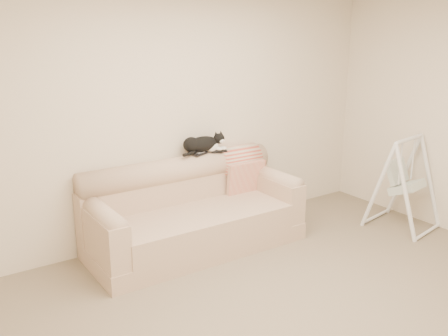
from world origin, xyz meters
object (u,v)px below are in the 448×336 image
at_px(remote_b, 219,151).
at_px(tuxedo_cat, 203,144).
at_px(sofa, 192,214).
at_px(remote_a, 201,153).
at_px(baby_swing, 404,183).

relative_size(remote_b, tuxedo_cat, 0.32).
bearing_deg(sofa, remote_b, 23.48).
relative_size(remote_a, baby_swing, 0.18).
xyz_separation_m(tuxedo_cat, baby_swing, (1.95, -1.12, -0.48)).
height_order(remote_a, remote_b, remote_a).
bearing_deg(remote_b, sofa, -156.52).
bearing_deg(sofa, remote_a, 41.69).
bearing_deg(tuxedo_cat, remote_a, -147.11).
relative_size(sofa, baby_swing, 2.10).
distance_m(sofa, baby_swing, 2.41).
bearing_deg(remote_b, remote_a, 176.13).
height_order(tuxedo_cat, baby_swing, tuxedo_cat).
relative_size(sofa, remote_a, 11.80).
bearing_deg(tuxedo_cat, sofa, -139.51).
xyz_separation_m(remote_b, tuxedo_cat, (-0.18, 0.04, 0.09)).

